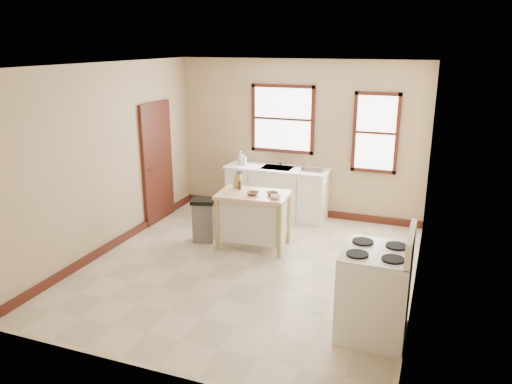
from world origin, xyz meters
TOP-DOWN VIEW (x-y plane):
  - floor at (0.00, 0.00)m, footprint 5.00×5.00m
  - ceiling at (0.00, 0.00)m, footprint 5.00×5.00m
  - wall_back at (0.00, 2.50)m, footprint 4.50×0.04m
  - wall_left at (-2.25, 0.00)m, footprint 0.04×5.00m
  - wall_right at (2.25, 0.00)m, footprint 0.04×5.00m
  - window_main at (-0.30, 2.48)m, footprint 1.17×0.06m
  - window_side at (1.35, 2.48)m, footprint 0.77×0.06m
  - door_left at (-2.21, 1.30)m, footprint 0.06×0.90m
  - baseboard_back at (0.00, 2.47)m, footprint 4.50×0.04m
  - baseboard_left at (-2.22, 0.00)m, footprint 0.04×5.00m
  - sink_counter at (-0.30, 2.20)m, footprint 1.86×0.62m
  - faucet at (-0.30, 2.38)m, footprint 0.03×0.03m
  - soap_bottle_a at (-0.99, 2.17)m, footprint 0.10×0.10m
  - soap_bottle_b at (-0.94, 2.18)m, footprint 0.10×0.10m
  - dish_rack at (0.37, 2.20)m, footprint 0.48×0.41m
  - kitchen_island at (-0.19, 0.70)m, footprint 1.12×0.76m
  - knife_block at (-0.53, 0.93)m, footprint 0.11×0.11m
  - pepper_grinder at (-0.45, 0.81)m, footprint 0.05×0.05m
  - bowl_a at (-0.17, 0.62)m, footprint 0.20×0.20m
  - bowl_b at (0.11, 0.72)m, footprint 0.25×0.25m
  - bowl_c at (0.21, 0.57)m, footprint 0.17×0.17m
  - trash_bin at (-1.02, 0.66)m, footprint 0.43×0.40m
  - gas_stove at (1.88, -1.06)m, footprint 0.78×0.79m

SIDE VIEW (x-z plane):
  - floor at x=0.00m, z-range 0.00..0.00m
  - baseboard_back at x=0.00m, z-range 0.00..0.12m
  - baseboard_left at x=-2.22m, z-range 0.00..0.12m
  - trash_bin at x=-1.02m, z-range 0.00..0.70m
  - kitchen_island at x=-0.19m, z-range 0.00..0.88m
  - sink_counter at x=-0.30m, z-range 0.00..0.92m
  - gas_stove at x=1.88m, z-range 0.00..1.24m
  - bowl_b at x=0.11m, z-range 0.88..0.92m
  - bowl_a at x=-0.17m, z-range 0.88..0.92m
  - bowl_c at x=0.21m, z-range 0.88..0.92m
  - pepper_grinder at x=-0.45m, z-range 0.88..1.03m
  - dish_rack at x=0.37m, z-range 0.92..1.02m
  - knife_block at x=-0.53m, z-range 0.88..1.08m
  - soap_bottle_b at x=-0.94m, z-range 0.92..1.13m
  - faucet at x=-0.30m, z-range 0.92..1.14m
  - soap_bottle_a at x=-0.99m, z-range 0.92..1.17m
  - door_left at x=-2.21m, z-range 0.00..2.10m
  - wall_back at x=0.00m, z-range 0.00..2.80m
  - wall_left at x=-2.25m, z-range 0.00..2.80m
  - wall_right at x=2.25m, z-range 0.00..2.80m
  - window_side at x=1.35m, z-range 0.92..2.29m
  - window_main at x=-0.30m, z-range 1.14..2.36m
  - ceiling at x=0.00m, z-range 2.80..2.80m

